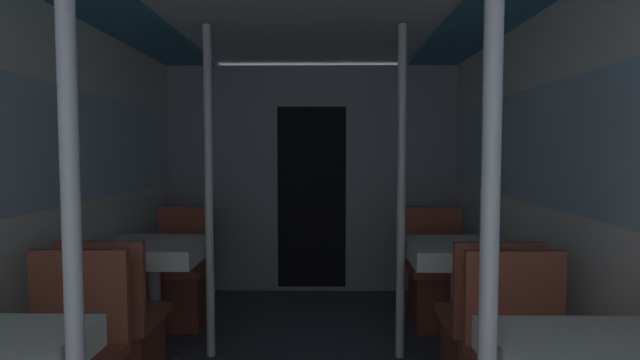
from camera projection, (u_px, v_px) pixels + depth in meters
name	position (u px, v px, depth m)	size (l,w,h in m)	color
wall_left	(38.00, 194.00, 2.61)	(0.05, 6.31, 2.12)	silver
wall_right	(565.00, 195.00, 2.57)	(0.05, 6.31, 2.12)	silver
bulkhead_far	(312.00, 180.00, 4.71)	(2.69, 0.09, 2.12)	gray
support_pole_left_0	(72.00, 244.00, 1.47)	(0.06, 0.06, 2.12)	silver
dining_table_left_1	(153.00, 257.00, 3.21)	(0.63, 0.63, 0.74)	#4C4C51
chair_left_near_1	(117.00, 348.00, 2.66)	(0.44, 0.44, 0.89)	brown
chair_left_far_1	(180.00, 288.00, 3.81)	(0.44, 0.44, 0.89)	brown
support_pole_left_1	(209.00, 193.00, 3.18)	(0.06, 0.06, 2.12)	silver
support_pole_right_0	(489.00, 245.00, 1.45)	(0.06, 0.06, 2.12)	silver
dining_table_right_1	(458.00, 258.00, 3.18)	(0.63, 0.63, 0.74)	#4C4C51
chair_right_near_1	(485.00, 350.00, 2.63)	(0.44, 0.44, 0.89)	brown
chair_right_far_1	(437.00, 289.00, 3.78)	(0.44, 0.44, 0.89)	brown
support_pole_right_1	(401.00, 193.00, 3.16)	(0.06, 0.06, 2.12)	silver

